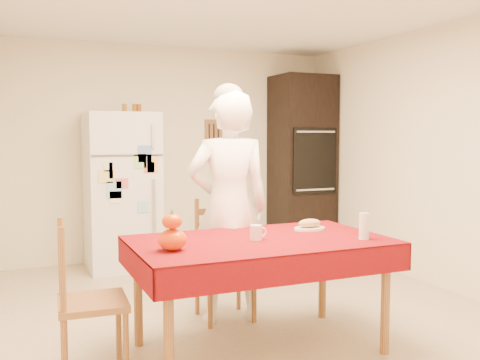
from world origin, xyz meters
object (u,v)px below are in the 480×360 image
pumpkin_lower (172,240)px  seated_woman (229,208)px  chair_left (81,294)px  dining_table (260,249)px  refrigerator (122,191)px  coffee_mug (256,233)px  wine_glass (364,226)px  oven_cabinet (302,164)px  bread_plate (310,229)px  chair_far (222,254)px

pumpkin_lower → seated_woman: bearing=47.9°
chair_left → pumpkin_lower: (0.52, -0.16, 0.32)m
dining_table → refrigerator: bearing=98.9°
coffee_mug → wine_glass: wine_glass is taller
oven_cabinet → bread_plate: oven_cabinet is taller
seated_woman → chair_far: bearing=-76.7°
dining_table → chair_far: chair_far is taller
pumpkin_lower → wine_glass: size_ratio=1.00×
coffee_mug → wine_glass: (0.68, -0.25, 0.04)m
refrigerator → oven_cabinet: 2.29m
coffee_mug → pumpkin_lower: bearing=-170.9°
chair_left → wine_glass: chair_left is taller
refrigerator → oven_cabinet: bearing=1.2°
oven_cabinet → bread_plate: (-1.38, -2.53, -0.33)m
chair_far → seated_woman: bearing=-84.4°
refrigerator → seated_woman: size_ratio=0.95×
chair_left → refrigerator: bearing=-12.2°
seated_woman → pumpkin_lower: (-0.66, -0.73, -0.07)m
refrigerator → coffee_mug: refrigerator is taller
coffee_mug → bread_plate: bearing=20.3°
bread_plate → coffee_mug: bearing=-159.7°
chair_far → wine_glass: bearing=-56.3°
chair_far → bread_plate: bearing=-48.0°
chair_left → seated_woman: (1.18, 0.57, 0.39)m
refrigerator → dining_table: (0.41, -2.65, -0.16)m
oven_cabinet → bread_plate: size_ratio=9.17×
dining_table → pumpkin_lower: (-0.64, -0.12, 0.14)m
dining_table → coffee_mug: bearing=-150.4°
pumpkin_lower → wine_glass: bearing=-7.1°
dining_table → coffee_mug: coffee_mug is taller
coffee_mug → pumpkin_lower: size_ratio=0.57×
refrigerator → chair_far: size_ratio=1.79×
refrigerator → bread_plate: size_ratio=7.08×
pumpkin_lower → bread_plate: (1.12, 0.29, -0.06)m
refrigerator → dining_table: 2.69m
refrigerator → seated_woman: seated_woman is taller
oven_cabinet → chair_left: size_ratio=2.32×
oven_cabinet → chair_left: oven_cabinet is taller
oven_cabinet → coffee_mug: (-1.90, -2.72, -0.29)m
seated_woman → pumpkin_lower: size_ratio=10.20×
dining_table → bread_plate: bearing=19.5°
wine_glass → seated_woman: bearing=124.7°
chair_far → seated_woman: size_ratio=0.53×
oven_cabinet → seated_woman: 2.79m
dining_table → bread_plate: 0.52m
oven_cabinet → pumpkin_lower: oven_cabinet is taller
dining_table → seated_woman: seated_woman is taller
chair_left → oven_cabinet: bearing=-45.0°
seated_woman → pumpkin_lower: 0.99m
dining_table → chair_left: chair_left is taller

